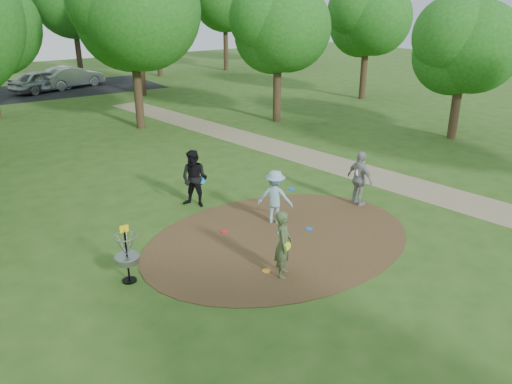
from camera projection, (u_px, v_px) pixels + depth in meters
ground at (279, 239)px, 14.67m from camera, size 100.00×100.00×0.00m
dirt_clearing at (279, 239)px, 14.66m from camera, size 8.40×8.40×0.02m
footpath at (379, 177)px, 19.66m from camera, size 7.55×39.89×0.01m
parking_lot at (64, 89)px, 38.62m from camera, size 14.00×8.00×0.01m
player_observer_with_disc at (283, 244)px, 12.44m from camera, size 0.75×0.77×1.78m
player_throwing_with_disc at (275, 197)px, 15.45m from camera, size 1.38×1.26×1.72m
player_walking_with_disc at (195, 179)px, 16.65m from camera, size 1.16×1.20×1.95m
player_waiting_with_disc at (360, 179)px, 16.73m from camera, size 0.53×1.13×1.90m
disc_ground_cyan at (281, 233)px, 14.98m from camera, size 0.22×0.22×0.02m
disc_ground_blue at (309, 229)px, 15.25m from camera, size 0.22×0.22×0.02m
disc_ground_red at (224, 231)px, 15.08m from camera, size 0.22×0.22×0.02m
car_left at (42, 81)px, 37.14m from camera, size 5.16×3.65×1.63m
car_right at (72, 77)px, 39.01m from camera, size 5.29×3.16×1.65m
disc_ground_orange at (266, 271)px, 12.90m from camera, size 0.22×0.22×0.02m
disc_golf_basket at (126, 250)px, 12.18m from camera, size 0.63×0.63×1.54m
tree_ring at (138, 31)px, 21.45m from camera, size 36.91×45.69×9.46m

